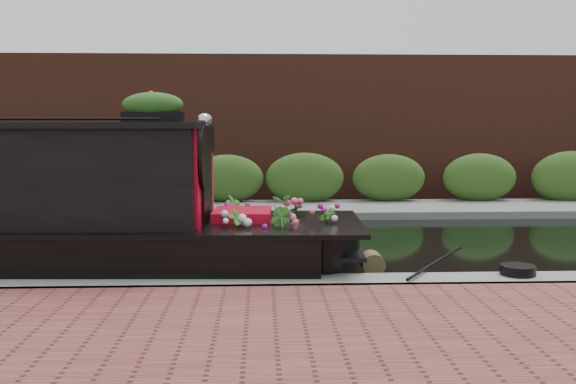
{
  "coord_description": "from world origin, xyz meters",
  "views": [
    {
      "loc": [
        0.98,
        -10.95,
        2.17
      ],
      "look_at": [
        1.42,
        -0.6,
        1.03
      ],
      "focal_mm": 40.0,
      "sensor_mm": 36.0,
      "label": 1
    }
  ],
  "objects": [
    {
      "name": "far_hedge",
      "position": [
        0.0,
        5.1,
        0.0
      ],
      "size": [
        40.0,
        1.1,
        2.8
      ],
      "primitive_type": "cube",
      "color": "#2E511B",
      "rests_on": "ground"
    },
    {
      "name": "far_bank_path",
      "position": [
        0.0,
        4.2,
        0.0
      ],
      "size": [
        40.0,
        2.4,
        0.34
      ],
      "primitive_type": "cube",
      "color": "slate",
      "rests_on": "ground"
    },
    {
      "name": "coiled_mooring_rope",
      "position": [
        4.21,
        -3.17,
        0.31
      ],
      "size": [
        0.44,
        0.44,
        0.12
      ],
      "primitive_type": "cylinder",
      "color": "black",
      "rests_on": "near_bank_coping"
    },
    {
      "name": "ground",
      "position": [
        0.0,
        0.0,
        0.0
      ],
      "size": [
        80.0,
        80.0,
        0.0
      ],
      "primitive_type": "plane",
      "color": "black",
      "rests_on": "ground"
    },
    {
      "name": "far_brick_wall",
      "position": [
        0.0,
        7.2,
        0.0
      ],
      "size": [
        40.0,
        1.0,
        8.0
      ],
      "primitive_type": "cube",
      "color": "#55291C",
      "rests_on": "ground"
    },
    {
      "name": "near_bank_coping",
      "position": [
        0.0,
        -3.3,
        0.0
      ],
      "size": [
        40.0,
        0.6,
        0.5
      ],
      "primitive_type": "cube",
      "color": "gray",
      "rests_on": "ground"
    },
    {
      "name": "rope_fender",
      "position": [
        2.56,
        -2.04,
        0.16
      ],
      "size": [
        0.32,
        0.36,
        0.32
      ],
      "primitive_type": "cylinder",
      "rotation": [
        1.57,
        0.0,
        0.0
      ],
      "color": "brown",
      "rests_on": "ground"
    }
  ]
}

